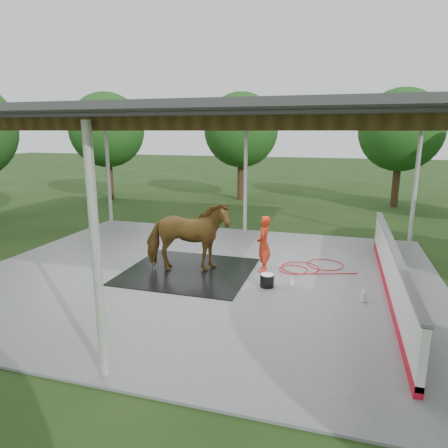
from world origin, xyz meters
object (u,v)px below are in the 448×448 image
(handler, at_px, (264,244))
(wash_bucket, at_px, (267,280))
(dasher_board, at_px, (391,271))
(horse, at_px, (188,237))

(handler, bearing_deg, wash_bucket, 11.77)
(dasher_board, relative_size, horse, 3.57)
(dasher_board, height_order, handler, handler)
(wash_bucket, bearing_deg, dasher_board, 8.95)
(horse, xyz_separation_m, handler, (1.93, 0.62, -0.21))
(horse, xyz_separation_m, wash_bucket, (2.23, -0.46, -0.81))
(horse, height_order, wash_bucket, horse)
(handler, bearing_deg, horse, -76.30)
(handler, bearing_deg, dasher_board, 74.56)
(handler, xyz_separation_m, wash_bucket, (0.30, -1.07, -0.60))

